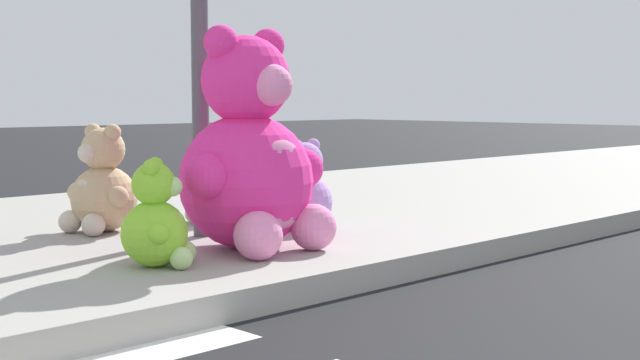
# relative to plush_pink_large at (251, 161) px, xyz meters

# --- Properties ---
(plush_pink_large) EXTENTS (1.01, 0.88, 1.30)m
(plush_pink_large) POSITION_rel_plush_pink_large_xyz_m (0.00, 0.00, 0.00)
(plush_pink_large) COLOR #F22D93
(plush_pink_large) RESTS_ON sidewalk
(plush_lavender) EXTENTS (0.48, 0.42, 0.62)m
(plush_lavender) POSITION_rel_plush_pink_large_xyz_m (0.75, 0.35, -0.27)
(plush_lavender) COLOR #B28CD8
(plush_lavender) RESTS_ON sidewalk
(plush_tan) EXTENTS (0.50, 0.55, 0.72)m
(plush_tan) POSITION_rel_plush_pink_large_xyz_m (-0.28, 1.21, -0.23)
(plush_tan) COLOR tan
(plush_tan) RESTS_ON sidewalk
(plush_brown) EXTENTS (0.37, 0.36, 0.51)m
(plush_brown) POSITION_rel_plush_pink_large_xyz_m (0.50, 1.04, -0.32)
(plush_brown) COLOR olive
(plush_brown) RESTS_ON sidewalk
(plush_lime) EXTENTS (0.41, 0.41, 0.58)m
(plush_lime) POSITION_rel_plush_pink_large_xyz_m (-0.70, -0.07, -0.29)
(plush_lime) COLOR #8CD133
(plush_lime) RESTS_ON sidewalk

